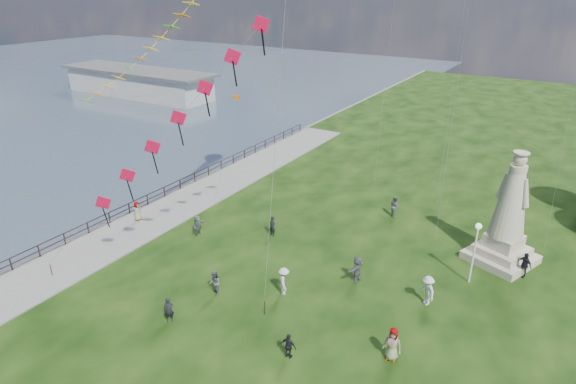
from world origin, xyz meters
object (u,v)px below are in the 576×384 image
Objects in this scene: pier_pavilion at (138,82)px; person_0 at (169,310)px; person_7 at (395,206)px; person_4 at (392,344)px; person_8 at (427,290)px; person_11 at (357,269)px; person_9 at (524,265)px; lamppost at (476,240)px; person_3 at (289,346)px; statue at (507,222)px; person_6 at (272,226)px; person_10 at (137,212)px; person_1 at (215,283)px; person_2 at (284,281)px; person_5 at (198,225)px.

pier_pavilion is 64.18m from person_0.
person_7 is at bearing -22.79° from pier_pavilion.
person_8 is (0.14, 5.44, 0.00)m from person_4.
person_9 is at bearing 132.40° from person_11.
lamppost is 2.47× the size of person_7.
person_3 is at bearing 145.54° from person_7.
lamppost is 2.36× the size of person_11.
lamppost is (-1.22, -3.81, 0.07)m from statue.
person_6 is 0.93× the size of person_9.
person_0 is 11.74m from person_11.
person_10 is at bearing -20.45° from person_3.
statue reaches higher than person_11.
person_8 reaches higher than person_7.
person_8 is at bearing -97.40° from person_10.
person_11 is (55.61, -33.14, -0.95)m from pier_pavilion.
person_0 is at bearing -110.37° from statue.
lamppost is at bearing 106.18° from person_8.
pier_pavilion is at bearing -174.60° from person_1.
pier_pavilion is 16.82× the size of person_11.
person_5 is at bearing 33.41° from person_2.
person_11 is (12.78, 0.53, 0.11)m from person_5.
person_6 is at bearing -139.82° from statue.
pier_pavilion reaches higher than person_8.
person_5 is at bearing -167.58° from lamppost.
person_5 is at bearing -177.54° from person_1.
person_4 is (-3.05, -12.94, -2.03)m from statue.
lamppost is at bearing -89.18° from person_10.
lamppost is 14.31m from person_6.
statue is at bearing -116.01° from person_3.
pier_pavilion is 19.58× the size of person_0.
person_5 is (-20.20, -7.99, -2.18)m from statue.
person_1 is 1.05× the size of person_10.
statue is 4.55× the size of person_9.
person_8 reaches higher than person_9.
person_9 is (4.49, 6.20, -0.08)m from person_8.
lamppost is at bearing -169.76° from person_7.
lamppost is 2.66× the size of person_10.
person_6 is (-12.23, 7.70, -0.14)m from person_4.
person_2 reaches higher than person_10.
lamppost is 10.21m from person_7.
person_10 reaches higher than person_5.
person_3 is at bearing -38.38° from person_0.
person_7 is at bearing 159.74° from person_8.
person_3 is 0.81× the size of person_11.
lamppost reaches higher than person_9.
person_7 is at bearing -176.96° from statue.
pier_pavilion is at bearing -168.18° from person_8.
person_4 reaches higher than person_3.
pier_pavilion reaches higher than person_0.
person_9 is (2.80, 2.51, -2.18)m from lamppost.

